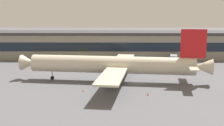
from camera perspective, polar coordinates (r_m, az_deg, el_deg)
ground_plane at (r=92.44m, az=4.34°, el=-3.69°), size 600.00×600.00×0.00m
terminal_building at (r=142.51m, az=3.10°, el=3.43°), size 177.65×19.86×11.77m
airliner at (r=93.09m, az=0.53°, el=-0.33°), size 57.86×49.81×15.99m
crew_van at (r=131.48m, az=-12.82°, el=0.73°), size 4.55×5.59×2.55m
follow_me_car at (r=128.92m, az=0.29°, el=0.63°), size 3.25×4.78×1.85m
stair_truck at (r=123.20m, az=-6.61°, el=0.56°), size 6.02×2.51×3.55m
fuel_truck at (r=129.37m, az=11.20°, el=0.83°), size 3.94×8.71×3.35m
baggage_tug at (r=123.11m, az=-0.85°, el=0.20°), size 3.01×4.04×1.85m
traffic_cone_0 at (r=83.08m, az=-5.29°, el=-5.03°), size 0.45×0.45×0.56m
traffic_cone_1 at (r=79.42m, az=6.61°, el=-5.70°), size 0.55×0.55×0.68m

